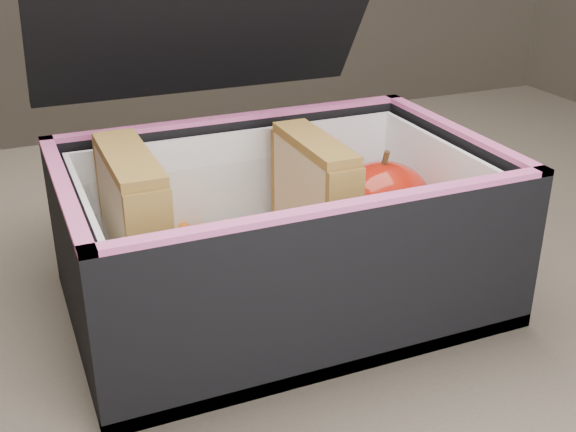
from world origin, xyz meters
The scene contains 8 objects.
kitchen_table centered at (0.00, 0.00, 0.66)m, with size 1.20×0.80×0.75m.
lunch_bag centered at (0.00, -0.04, 0.82)m, with size 0.30×0.31×0.28m.
plastic_tub centered at (-0.04, -0.04, 0.80)m, with size 0.18×0.13×0.07m, color white, non-canonical shape.
sandwich_left centered at (-0.11, -0.04, 0.82)m, with size 0.03×0.10×0.11m.
sandwich_right centered at (0.03, -0.04, 0.82)m, with size 0.03×0.10×0.11m.
carrot_sticks centered at (-0.04, -0.05, 0.78)m, with size 0.05×0.15×0.03m.
paper_napkin centered at (0.08, -0.03, 0.77)m, with size 0.08×0.08×0.01m, color white.
red_apple centered at (0.08, -0.04, 0.81)m, with size 0.10×0.10×0.08m.
Camera 1 is at (-0.18, -0.48, 1.04)m, focal length 45.00 mm.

